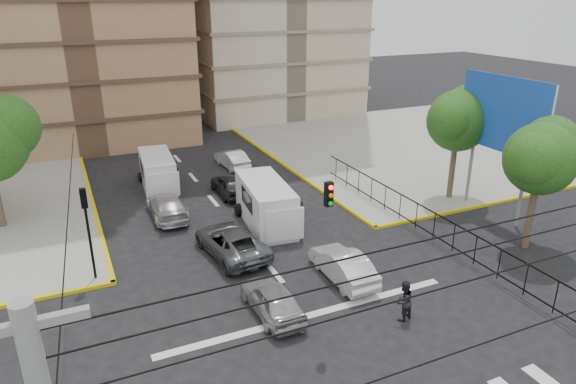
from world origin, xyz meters
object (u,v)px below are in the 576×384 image
traffic_light_nw (87,219)px  car_white_front_right (343,265)px  van_right_lane (268,206)px  van_left_lane (158,173)px  pedestrian_crosswalk (404,301)px  car_silver_front_left (272,299)px

traffic_light_nw → car_white_front_right: bearing=-23.7°
van_right_lane → van_left_lane: bearing=122.9°
van_right_lane → pedestrian_crosswalk: 10.73m
traffic_light_nw → car_white_front_right: traffic_light_nw is taller
car_silver_front_left → van_left_lane: bearing=-86.7°
van_right_lane → car_silver_front_left: van_right_lane is taller
traffic_light_nw → car_white_front_right: size_ratio=1.03×
car_silver_front_left → pedestrian_crosswalk: (4.64, -2.60, 0.19)m
traffic_light_nw → pedestrian_crosswalk: size_ratio=2.52×
van_right_lane → traffic_light_nw: bearing=-160.7°
traffic_light_nw → van_left_lane: 12.27m
van_left_lane → pedestrian_crosswalk: 20.25m
traffic_light_nw → car_silver_front_left: size_ratio=1.10×
van_left_lane → car_white_front_right: size_ratio=1.21×
pedestrian_crosswalk → car_white_front_right: bearing=-96.5°
traffic_light_nw → car_white_front_right: (10.47, -4.61, -2.41)m
traffic_light_nw → pedestrian_crosswalk: traffic_light_nw is taller
car_white_front_right → car_silver_front_left: bearing=17.1°
pedestrian_crosswalk → traffic_light_nw: bearing=-52.5°
van_left_lane → van_right_lane: bearing=-58.6°
van_right_lane → car_white_front_right: 6.90m
van_right_lane → van_left_lane: size_ratio=1.12×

